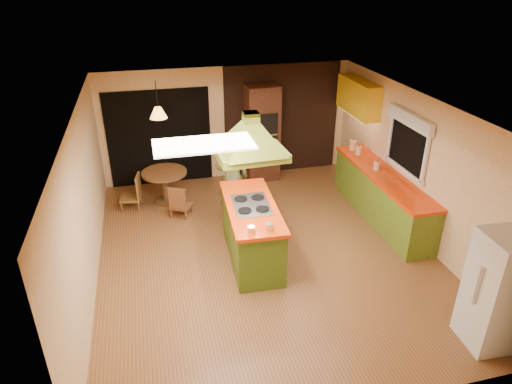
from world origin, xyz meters
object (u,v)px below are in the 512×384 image
object	(u,v)px
refrigerator	(500,291)
kitchen_island	(252,231)
canister_large	(353,145)
man	(232,178)
dining_table	(165,181)
wall_oven	(262,133)

from	to	relation	value
refrigerator	kitchen_island	bearing A→B (deg)	137.43
canister_large	kitchen_island	bearing A→B (deg)	-143.32
man	dining_table	bearing A→B (deg)	-36.52
refrigerator	dining_table	distance (m)	6.23
man	dining_table	world-z (taller)	man
kitchen_island	canister_large	world-z (taller)	canister_large
dining_table	canister_large	size ratio (longest dim) A/B	4.43
man	wall_oven	xyz separation A→B (m)	(1.01, 1.72, 0.21)
man	refrigerator	distance (m)	4.70
wall_oven	dining_table	world-z (taller)	wall_oven
canister_large	dining_table	bearing A→B (deg)	174.71
refrigerator	wall_oven	bearing A→B (deg)	108.66
man	wall_oven	distance (m)	2.00
kitchen_island	wall_oven	distance (m)	3.24
man	canister_large	bearing A→B (deg)	-162.74
man	refrigerator	world-z (taller)	man
refrigerator	canister_large	bearing A→B (deg)	91.55
wall_oven	man	bearing A→B (deg)	-122.38
man	kitchen_island	bearing A→B (deg)	95.90
dining_table	canister_large	bearing A→B (deg)	-5.29
kitchen_island	man	size ratio (longest dim) A/B	1.17
kitchen_island	dining_table	size ratio (longest dim) A/B	2.21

